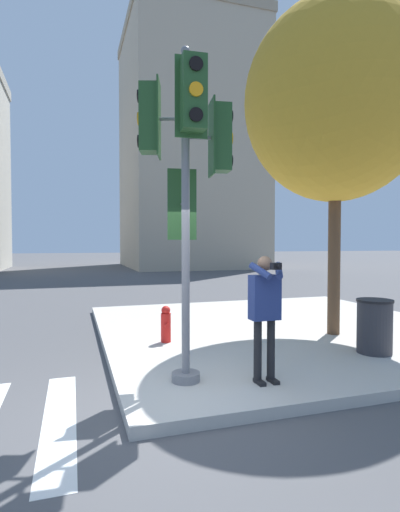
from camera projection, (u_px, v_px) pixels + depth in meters
ground_plane at (166, 416)px, 4.73m from camera, size 160.00×160.00×0.00m
sidewalk_corner at (281, 329)px, 9.12m from camera, size 8.00×8.00×0.15m
traffic_signal_pole at (186, 163)px, 5.39m from camera, size 1.28×1.29×4.53m
person_photographer at (265, 307)px, 5.41m from camera, size 0.50×0.53×1.72m
street_tree at (336, 102)px, 8.17m from camera, size 3.74×3.74×6.86m
fire_hydrant at (166, 324)px, 7.62m from camera, size 0.19×0.25×0.70m
trash_bin at (374, 326)px, 6.86m from camera, size 0.61×0.61×0.93m
building_right at (188, 149)px, 34.66m from camera, size 10.75×11.94×20.46m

